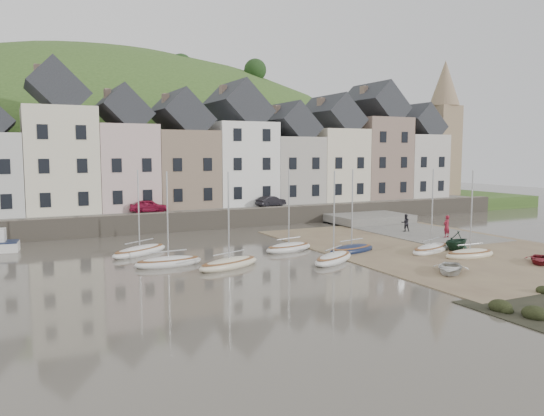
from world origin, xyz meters
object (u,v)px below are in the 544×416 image
person_red (447,226)px  car_right (271,201)px  rowboat_red (540,259)px  person_dark (405,223)px  sailboat_0 (140,251)px  rowboat_white (450,268)px  car_left (149,206)px  rowboat_green (456,241)px

person_red → car_right: bearing=-71.1°
rowboat_red → person_red: 10.79m
person_dark → sailboat_0: bearing=20.6°
sailboat_0 → rowboat_red: size_ratio=2.33×
rowboat_red → person_red: (2.05, 10.57, 0.72)m
sailboat_0 → person_dark: sailboat_0 is taller
rowboat_white → car_left: size_ratio=0.84×
rowboat_green → car_right: size_ratio=0.79×
rowboat_white → rowboat_red: bearing=44.1°
rowboat_white → person_red: bearing=94.5°
person_red → car_left: 27.18m
rowboat_red → person_red: size_ratio=1.44×
rowboat_green → person_red: person_red is taller
car_right → sailboat_0: bearing=110.2°
rowboat_red → car_right: bearing=155.6°
rowboat_green → rowboat_red: rowboat_green is taller
rowboat_red → car_right: car_right is taller
rowboat_white → car_right: size_ratio=0.89×
sailboat_0 → person_red: bearing=-10.1°
rowboat_green → person_red: 5.67m
person_dark → rowboat_red: bearing=106.6°
sailboat_0 → person_red: 25.35m
car_right → rowboat_red: bearing=176.5°
person_red → person_dark: (-0.87, 4.22, -0.15)m
car_left → rowboat_white: bearing=-141.4°
rowboat_green → car_left: car_left is taller
rowboat_white → person_dark: 16.72m
rowboat_green → rowboat_red: bearing=0.9°
car_right → rowboat_white: bearing=161.1°
person_red → rowboat_white: bearing=39.1°
rowboat_green → car_right: car_right is taller
rowboat_white → car_left: car_left is taller
rowboat_white → car_left: 29.43m
rowboat_green → car_left: bearing=-151.6°
rowboat_red → car_left: bearing=177.7°
rowboat_white → rowboat_green: bearing=90.2°
person_red → car_right: 18.81m
rowboat_red → person_dark: person_dark is taller
rowboat_red → person_dark: bearing=138.0°
person_red → car_left: (-21.34, 16.79, 1.16)m
rowboat_white → rowboat_red: rowboat_white is taller
sailboat_0 → car_right: size_ratio=1.85×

